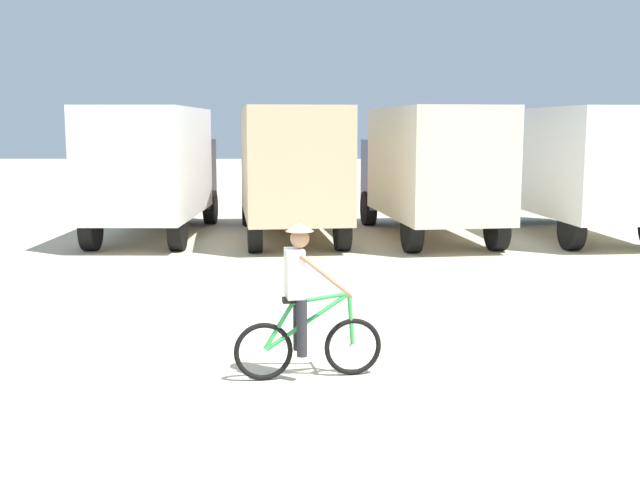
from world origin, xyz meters
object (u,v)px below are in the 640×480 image
(box_truck_avon_van, at_px, (154,165))
(cyclist_orange_shirt, at_px, (303,307))
(box_truck_cream_rv, at_px, (429,166))
(box_truck_white_box, at_px, (576,165))
(box_truck_tan_camper, at_px, (290,166))

(box_truck_avon_van, height_order, cyclist_orange_shirt, box_truck_avon_van)
(box_truck_cream_rv, xyz_separation_m, box_truck_white_box, (3.89, 0.36, 0.00))
(box_truck_avon_van, relative_size, box_truck_cream_rv, 0.96)
(box_truck_avon_van, xyz_separation_m, box_truck_cream_rv, (7.14, -0.11, 0.00))
(box_truck_tan_camper, relative_size, cyclist_orange_shirt, 3.85)
(box_truck_avon_van, xyz_separation_m, box_truck_tan_camper, (3.55, -0.13, 0.00))
(box_truck_cream_rv, relative_size, cyclist_orange_shirt, 3.86)
(cyclist_orange_shirt, bearing_deg, box_truck_tan_camper, 93.49)
(box_truck_tan_camper, height_order, cyclist_orange_shirt, box_truck_tan_camper)
(box_truck_tan_camper, xyz_separation_m, box_truck_white_box, (7.48, 0.38, 0.00))
(box_truck_avon_van, distance_m, box_truck_cream_rv, 7.14)
(box_truck_tan_camper, bearing_deg, box_truck_cream_rv, 0.35)
(box_truck_tan_camper, distance_m, box_truck_cream_rv, 3.59)
(box_truck_tan_camper, xyz_separation_m, cyclist_orange_shirt, (0.69, -11.32, -1.03))
(box_truck_tan_camper, height_order, box_truck_cream_rv, same)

